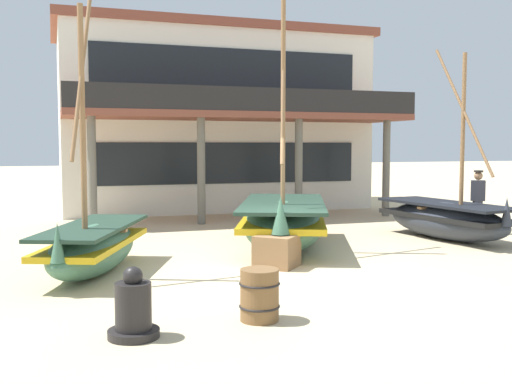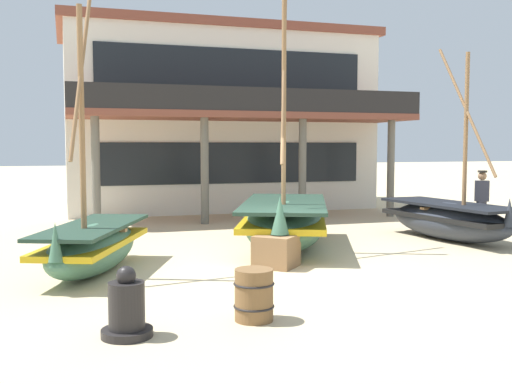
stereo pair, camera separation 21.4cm
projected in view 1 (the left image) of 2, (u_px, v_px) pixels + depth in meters
ground_plane at (273, 270)px, 11.34m from camera, size 120.00×120.00×0.00m
fishing_boat_near_left at (447, 218)px, 14.94m from camera, size 1.80×3.98×4.75m
fishing_boat_centre_large at (283, 222)px, 13.71m from camera, size 3.42×4.88×6.02m
fishing_boat_far_right at (93, 246)px, 10.97m from camera, size 2.40×3.72×5.07m
fisherman_by_hull at (478, 202)px, 15.84m from camera, size 0.42×0.39×1.68m
capstan_winch at (133, 310)px, 7.33m from camera, size 0.64×0.64×0.88m
wooden_barrel at (259, 295)px, 8.03m from camera, size 0.56×0.56×0.70m
cargo_crate at (277, 251)px, 11.57m from camera, size 1.05×1.05×0.62m
harbor_building_main at (210, 119)px, 22.77m from camera, size 11.37×8.25×6.61m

